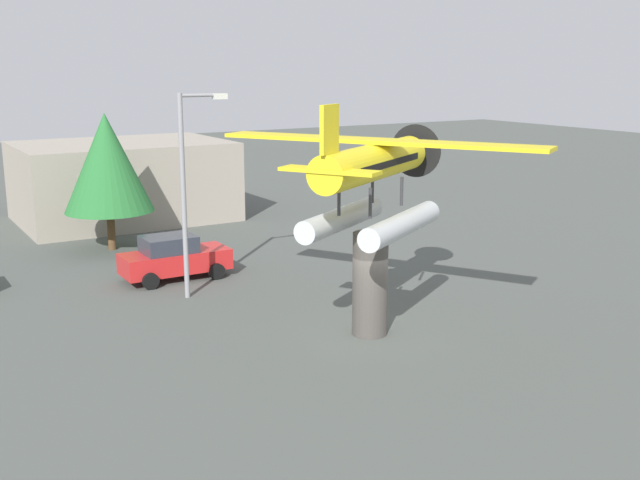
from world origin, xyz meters
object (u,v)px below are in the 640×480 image
car_mid_red (174,257)px  streetlight_primary (189,180)px  tree_east (107,163)px  display_pedestal (370,284)px  storefront_building (123,181)px  floatplane_monument (373,178)px

car_mid_red → streetlight_primary: (-0.26, -2.55, 3.41)m
streetlight_primary → tree_east: 8.75m
display_pedestal → tree_east: tree_east is taller
car_mid_red → streetlight_primary: size_ratio=0.57×
streetlight_primary → storefront_building: 15.68m
storefront_building → tree_east: bearing=-111.9°
display_pedestal → streetlight_primary: size_ratio=0.44×
display_pedestal → streetlight_primary: bearing=116.0°
floatplane_monument → car_mid_red: 10.45m
floatplane_monument → storefront_building: floatplane_monument is taller
streetlight_primary → tree_east: (-0.40, 8.74, -0.30)m
car_mid_red → streetlight_primary: bearing=-95.9°
display_pedestal → storefront_building: (-0.97, 22.00, 0.47)m
car_mid_red → floatplane_monument: bearing=-71.3°
streetlight_primary → tree_east: bearing=92.6°
car_mid_red → storefront_building: storefront_building is taller
tree_east → display_pedestal: bearing=-76.7°
display_pedestal → floatplane_monument: size_ratio=0.34×
storefront_building → tree_east: 7.39m
storefront_building → tree_east: size_ratio=1.74×
storefront_building → streetlight_primary: bearing=-98.4°
car_mid_red → tree_east: 6.95m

